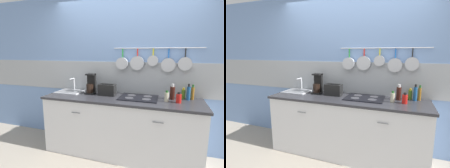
% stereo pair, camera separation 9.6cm
% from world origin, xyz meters
% --- Properties ---
extents(ground_plane, '(12.00, 12.00, 0.00)m').
position_xyz_m(ground_plane, '(0.00, 0.00, 0.00)').
color(ground_plane, '#9E9384').
extents(wall_back, '(7.20, 0.15, 2.60)m').
position_xyz_m(wall_back, '(0.00, 0.37, 1.28)').
color(wall_back, '#7293C6').
rests_on(wall_back, ground_plane).
extents(cabinet_base, '(2.38, 0.64, 0.90)m').
position_xyz_m(cabinet_base, '(0.00, -0.00, 0.45)').
color(cabinet_base, silver).
rests_on(cabinet_base, ground_plane).
extents(countertop, '(2.42, 0.66, 0.03)m').
position_xyz_m(countertop, '(0.00, 0.00, 0.91)').
color(countertop, '#2D2D33').
rests_on(countertop, cabinet_base).
extents(sink_basin, '(0.44, 0.38, 0.23)m').
position_xyz_m(sink_basin, '(-0.95, 0.13, 0.95)').
color(sink_basin, '#B7BABF').
rests_on(sink_basin, countertop).
extents(coffee_maker, '(0.16, 0.17, 0.34)m').
position_xyz_m(coffee_maker, '(-0.55, 0.14, 1.07)').
color(coffee_maker, black).
rests_on(coffee_maker, countertop).
extents(toaster, '(0.29, 0.16, 0.19)m').
position_xyz_m(toaster, '(-0.25, 0.10, 1.02)').
color(toaster, black).
rests_on(toaster, countertop).
extents(cooktop, '(0.57, 0.46, 0.01)m').
position_xyz_m(cooktop, '(0.27, 0.09, 0.94)').
color(cooktop, black).
rests_on(cooktop, countertop).
extents(bottle_vinegar, '(0.06, 0.06, 0.16)m').
position_xyz_m(bottle_vinegar, '(0.68, 0.01, 1.00)').
color(bottle_vinegar, '#BFB799').
rests_on(bottle_vinegar, countertop).
extents(bottle_olive_oil, '(0.07, 0.07, 0.23)m').
position_xyz_m(bottle_olive_oil, '(0.76, 0.16, 1.04)').
color(bottle_olive_oil, '#33140F').
rests_on(bottle_olive_oil, countertop).
extents(bottle_cooking_wine, '(0.07, 0.07, 0.15)m').
position_xyz_m(bottle_cooking_wine, '(0.84, 0.00, 1.00)').
color(bottle_cooking_wine, red).
rests_on(bottle_cooking_wine, countertop).
extents(bottle_dish_soap, '(0.05, 0.05, 0.17)m').
position_xyz_m(bottle_dish_soap, '(0.92, 0.25, 1.01)').
color(bottle_dish_soap, '#4C721E').
rests_on(bottle_dish_soap, countertop).
extents(bottle_hot_sauce, '(0.05, 0.05, 0.24)m').
position_xyz_m(bottle_hot_sauce, '(0.98, 0.20, 1.04)').
color(bottle_hot_sauce, navy).
rests_on(bottle_hot_sauce, countertop).
extents(bottle_sesame_oil, '(0.05, 0.05, 0.23)m').
position_xyz_m(bottle_sesame_oil, '(1.04, 0.24, 1.03)').
color(bottle_sesame_oil, '#8C5919').
rests_on(bottle_sesame_oil, countertop).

